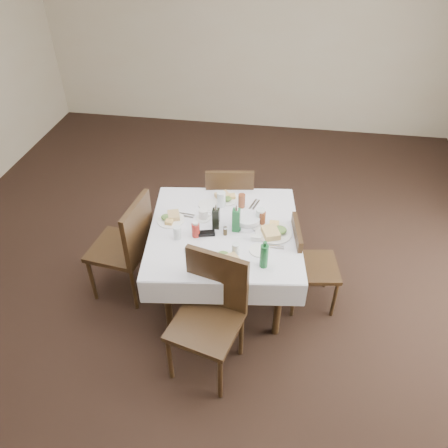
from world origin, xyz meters
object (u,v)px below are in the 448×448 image
(bread_basket, at_px, (247,220))
(ketchup_bottle, at_px, (196,229))
(chair_north, at_px, (229,201))
(water_s, at_px, (236,250))
(water_w, at_px, (177,233))
(green_bottle, at_px, (264,256))
(chair_east, at_px, (305,261))
(chair_west, at_px, (128,243))
(dining_table, at_px, (224,237))
(water_e, at_px, (260,216))
(coffee_mug, at_px, (204,215))
(oil_cruet_green, at_px, (236,219))
(chair_south, at_px, (211,308))
(oil_cruet_dark, at_px, (216,218))
(water_n, at_px, (221,199))

(bread_basket, xyz_separation_m, ketchup_bottle, (-0.39, -0.22, 0.03))
(chair_north, relative_size, water_s, 8.58)
(water_w, distance_m, green_bottle, 0.75)
(chair_east, xyz_separation_m, chair_west, (-1.52, -0.10, 0.08))
(chair_east, bearing_deg, dining_table, -178.86)
(water_e, distance_m, coffee_mug, 0.48)
(water_s, bearing_deg, chair_east, 29.11)
(coffee_mug, bearing_deg, ketchup_bottle, -94.69)
(coffee_mug, bearing_deg, oil_cruet_green, -20.41)
(chair_north, bearing_deg, ketchup_bottle, -100.42)
(chair_south, distance_m, ketchup_bottle, 0.67)
(dining_table, bearing_deg, chair_south, -89.25)
(oil_cruet_dark, bearing_deg, green_bottle, -43.02)
(dining_table, relative_size, oil_cruet_dark, 5.83)
(chair_east, bearing_deg, oil_cruet_dark, -179.99)
(water_n, bearing_deg, oil_cruet_green, -61.08)
(coffee_mug, bearing_deg, water_s, -51.26)
(chair_south, xyz_separation_m, water_w, (-0.37, 0.52, 0.24))
(water_w, bearing_deg, oil_cruet_dark, 32.73)
(chair_west, height_order, coffee_mug, chair_west)
(dining_table, distance_m, water_s, 0.36)
(bread_basket, height_order, oil_cruet_green, oil_cruet_green)
(chair_north, xyz_separation_m, chair_south, (0.07, -1.41, 0.03))
(chair_north, xyz_separation_m, oil_cruet_dark, (-0.01, -0.70, 0.32))
(chair_south, relative_size, bread_basket, 4.17)
(chair_south, relative_size, ketchup_bottle, 7.12)
(water_e, bearing_deg, chair_east, -15.71)
(dining_table, xyz_separation_m, coffee_mug, (-0.20, 0.12, 0.13))
(dining_table, bearing_deg, chair_west, -173.98)
(water_n, relative_size, coffee_mug, 1.01)
(chair_west, xyz_separation_m, water_w, (0.47, -0.08, 0.24))
(chair_north, distance_m, chair_west, 1.11)
(ketchup_bottle, bearing_deg, water_e, 26.47)
(oil_cruet_dark, distance_m, green_bottle, 0.59)
(dining_table, height_order, water_w, water_w)
(bread_basket, xyz_separation_m, coffee_mug, (-0.37, 0.02, 0.00))
(dining_table, relative_size, chair_south, 1.38)
(chair_south, xyz_separation_m, water_s, (0.13, 0.40, 0.24))
(dining_table, xyz_separation_m, bread_basket, (0.18, 0.10, 0.12))
(oil_cruet_green, bearing_deg, chair_south, -97.17)
(oil_cruet_dark, bearing_deg, chair_west, -172.41)
(chair_east, height_order, bread_basket, chair_east)
(chair_north, xyz_separation_m, water_e, (0.35, -0.58, 0.29))
(chair_west, height_order, oil_cruet_green, oil_cruet_green)
(water_n, height_order, water_w, water_n)
(chair_north, relative_size, chair_east, 1.10)
(dining_table, height_order, chair_north, chair_north)
(water_n, xyz_separation_m, water_s, (0.21, -0.62, -0.02))
(chair_south, relative_size, water_s, 9.09)
(chair_south, xyz_separation_m, oil_cruet_dark, (-0.08, 0.71, 0.29))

